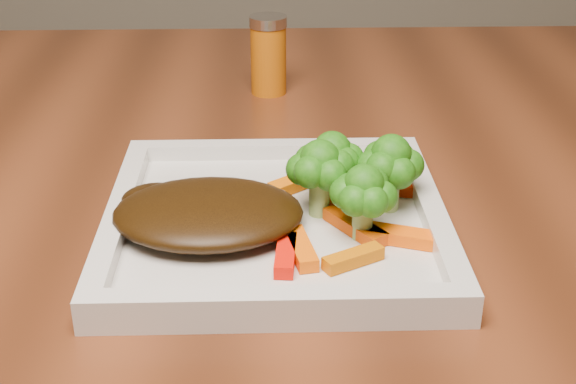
{
  "coord_description": "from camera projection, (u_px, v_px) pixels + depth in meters",
  "views": [
    {
      "loc": [
        -0.01,
        -0.71,
        1.07
      ],
      "look_at": [
        0.01,
        -0.14,
        0.79
      ],
      "focal_mm": 50.0,
      "sensor_mm": 36.0,
      "label": 1
    }
  ],
  "objects": [
    {
      "name": "broccoli_3",
      "position": [
        320.0,
        180.0,
        0.64
      ],
      "size": [
        0.08,
        0.08,
        0.06
      ],
      "primitive_type": null,
      "rotation": [
        0.0,
        0.0,
        0.38
      ],
      "color": "#256911",
      "rests_on": "plate"
    },
    {
      "name": "carrot_5",
      "position": [
        355.0,
        226.0,
        0.63
      ],
      "size": [
        0.05,
        0.06,
        0.01
      ],
      "primitive_type": "cube",
      "rotation": [
        0.0,
        0.0,
        -0.99
      ],
      "color": "#D14503",
      "rests_on": "plate"
    },
    {
      "name": "carrot_2",
      "position": [
        286.0,
        255.0,
        0.59
      ],
      "size": [
        0.02,
        0.05,
        0.01
      ],
      "primitive_type": "cube",
      "rotation": [
        0.0,
        0.0,
        1.48
      ],
      "color": "#F11003",
      "rests_on": "plate"
    },
    {
      "name": "carrot_1",
      "position": [
        406.0,
        237.0,
        0.61
      ],
      "size": [
        0.07,
        0.04,
        0.01
      ],
      "primitive_type": "cube",
      "rotation": [
        0.0,
        0.0,
        -0.33
      ],
      "color": "#FF5904",
      "rests_on": "plate"
    },
    {
      "name": "carrot_7",
      "position": [
        301.0,
        248.0,
        0.6
      ],
      "size": [
        0.02,
        0.06,
        0.01
      ],
      "primitive_type": "cube",
      "rotation": [
        0.0,
        0.0,
        1.76
      ],
      "color": "#F65E04",
      "rests_on": "plate"
    },
    {
      "name": "carrot_0",
      "position": [
        353.0,
        258.0,
        0.58
      ],
      "size": [
        0.05,
        0.03,
        0.01
      ],
      "primitive_type": "cube",
      "rotation": [
        0.0,
        0.0,
        0.51
      ],
      "color": "#C86303",
      "rests_on": "plate"
    },
    {
      "name": "carrot_4",
      "position": [
        300.0,
        181.0,
        0.7
      ],
      "size": [
        0.06,
        0.05,
        0.01
      ],
      "primitive_type": "cube",
      "rotation": [
        0.0,
        0.0,
        0.66
      ],
      "color": "#E46503",
      "rests_on": "plate"
    },
    {
      "name": "broccoli_1",
      "position": [
        390.0,
        173.0,
        0.65
      ],
      "size": [
        0.08,
        0.08,
        0.06
      ],
      "primitive_type": null,
      "rotation": [
        0.0,
        0.0,
        -0.42
      ],
      "color": "#2D7413",
      "rests_on": "plate"
    },
    {
      "name": "steak",
      "position": [
        208.0,
        213.0,
        0.63
      ],
      "size": [
        0.15,
        0.12,
        0.03
      ],
      "primitive_type": "ellipsoid",
      "rotation": [
        0.0,
        0.0,
        -0.01
      ],
      "color": "black",
      "rests_on": "plate"
    },
    {
      "name": "broccoli_2",
      "position": [
        363.0,
        203.0,
        0.61
      ],
      "size": [
        0.07,
        0.07,
        0.06
      ],
      "primitive_type": null,
      "rotation": [
        0.0,
        0.0,
        -0.22
      ],
      "color": "#256C12",
      "rests_on": "plate"
    },
    {
      "name": "plate",
      "position": [
        276.0,
        226.0,
        0.65
      ],
      "size": [
        0.27,
        0.27,
        0.01
      ],
      "primitive_type": "cube",
      "color": "silver",
      "rests_on": "dining_table"
    },
    {
      "name": "broccoli_0",
      "position": [
        332.0,
        163.0,
        0.66
      ],
      "size": [
        0.07,
        0.07,
        0.07
      ],
      "primitive_type": null,
      "rotation": [
        0.0,
        0.0,
        -0.16
      ],
      "color": "#346611",
      "rests_on": "plate"
    },
    {
      "name": "carrot_6",
      "position": [
        349.0,
        203.0,
        0.66
      ],
      "size": [
        0.05,
        0.02,
        0.01
      ],
      "primitive_type": "cube",
      "rotation": [
        0.0,
        0.0,
        0.22
      ],
      "color": "#F63904",
      "rests_on": "plate"
    },
    {
      "name": "carrot_3",
      "position": [
        388.0,
        188.0,
        0.69
      ],
      "size": [
        0.05,
        0.02,
        0.01
      ],
      "primitive_type": "cube",
      "rotation": [
        0.0,
        0.0,
        -0.2
      ],
      "color": "red",
      "rests_on": "plate"
    },
    {
      "name": "spice_shaker",
      "position": [
        268.0,
        55.0,
        0.93
      ],
      "size": [
        0.05,
        0.05,
        0.09
      ],
      "primitive_type": "cylinder",
      "rotation": [
        0.0,
        0.0,
        0.43
      ],
      "color": "#B25809",
      "rests_on": "dining_table"
    }
  ]
}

